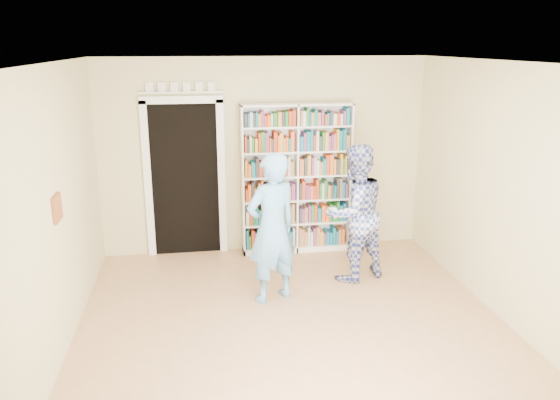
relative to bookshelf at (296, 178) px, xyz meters
name	(u,v)px	position (x,y,z in m)	size (l,w,h in m)	color
floor	(296,334)	(-0.42, -2.34, -1.06)	(5.00, 5.00, 0.00)	#AC7953
ceiling	(299,63)	(-0.42, -2.34, 1.64)	(5.00, 5.00, 0.00)	white
wall_back	(264,156)	(-0.42, 0.16, 0.29)	(4.50, 4.50, 0.00)	beige
wall_left	(50,220)	(-2.67, -2.34, 0.29)	(5.00, 5.00, 0.00)	beige
wall_right	(515,199)	(1.83, -2.34, 0.29)	(5.00, 5.00, 0.00)	beige
bookshelf	(296,178)	(0.00, 0.00, 0.00)	(1.52, 0.28, 2.09)	white
doorway	(185,172)	(-1.52, 0.13, 0.12)	(1.10, 0.08, 2.43)	black
wall_art	(57,208)	(-2.65, -2.14, 0.34)	(0.03, 0.25, 0.25)	brown
man_blue	(272,228)	(-0.55, -1.51, -0.19)	(0.63, 0.42, 1.74)	#65A7E0
man_plaid	(354,213)	(0.53, -1.06, -0.20)	(0.83, 0.65, 1.71)	#313D97
paper_sheet	(364,207)	(0.60, -1.24, -0.07)	(0.21, 0.01, 0.29)	white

